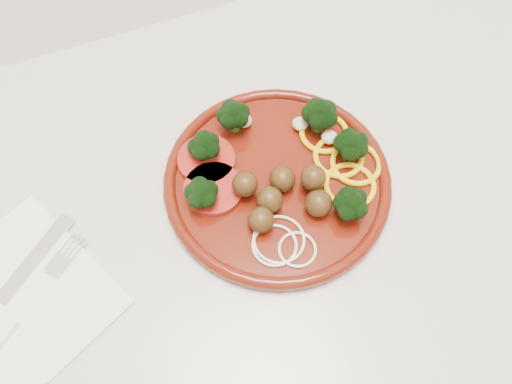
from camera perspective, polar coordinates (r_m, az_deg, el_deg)
name	(u,v)px	position (r m, az deg, el deg)	size (l,w,h in m)	color
counter	(274,295)	(0.99, 2.02, -11.70)	(2.40, 0.60, 0.90)	beige
plate	(278,176)	(0.56, 2.54, 1.85)	(0.26, 0.26, 0.05)	#4A1007
napkin	(10,306)	(0.57, -26.28, -11.58)	(0.18, 0.18, 0.00)	white
fork	(3,336)	(0.56, -26.98, -14.41)	(0.15, 0.13, 0.01)	white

